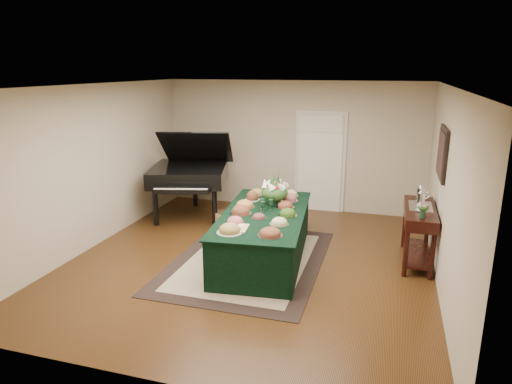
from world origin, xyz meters
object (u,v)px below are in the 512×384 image
(buffet_table, at_px, (264,236))
(floral_centerpiece, at_px, (275,189))
(mahogany_sideboard, at_px, (419,220))
(grand_piano, at_px, (190,173))

(buffet_table, distance_m, floral_centerpiece, 0.80)
(buffet_table, distance_m, mahogany_sideboard, 2.41)
(buffet_table, bearing_deg, floral_centerpiece, 84.14)
(grand_piano, bearing_deg, floral_centerpiece, -30.01)
(buffet_table, height_order, mahogany_sideboard, mahogany_sideboard)
(buffet_table, relative_size, grand_piano, 1.38)
(floral_centerpiece, bearing_deg, mahogany_sideboard, 1.90)
(floral_centerpiece, height_order, grand_piano, grand_piano)
(buffet_table, height_order, grand_piano, grand_piano)
(floral_centerpiece, bearing_deg, buffet_table, -95.86)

